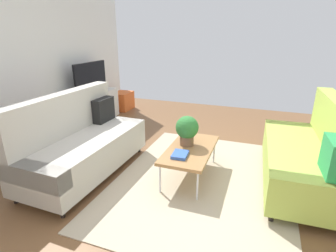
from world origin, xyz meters
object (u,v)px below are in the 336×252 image
(vase_0, at_px, (70,94))
(bottle_1, at_px, (89,90))
(table_book_0, at_px, (180,155))
(coffee_table, at_px, (190,150))
(tv_console, at_px, (93,108))
(storage_trunk, at_px, (123,101))
(couch_green, at_px, (308,154))
(potted_plant, at_px, (187,129))
(tv, at_px, (91,78))
(bottle_0, at_px, (86,92))
(vase_1, at_px, (77,93))
(couch_beige, at_px, (82,143))
(bottle_2, at_px, (92,89))

(vase_0, relative_size, bottle_1, 1.12)
(table_book_0, bearing_deg, coffee_table, -11.57)
(tv_console, xyz_separation_m, bottle_1, (-0.13, -0.04, 0.41))
(storage_trunk, distance_m, table_book_0, 3.78)
(couch_green, distance_m, potted_plant, 1.52)
(coffee_table, relative_size, vase_0, 5.75)
(tv, height_order, bottle_0, tv)
(potted_plant, distance_m, vase_1, 2.76)
(couch_beige, relative_size, bottle_0, 11.86)
(coffee_table, relative_size, bottle_0, 6.80)
(couch_green, bearing_deg, tv_console, 71.26)
(table_book_0, distance_m, vase_0, 2.87)
(bottle_0, bearing_deg, tv, 4.87)
(couch_green, xyz_separation_m, vase_1, (0.81, 4.07, 0.28))
(tv, relative_size, bottle_2, 5.56)
(storage_trunk, xyz_separation_m, table_book_0, (-2.87, -2.44, 0.22))
(tv, distance_m, vase_0, 0.62)
(tv, xyz_separation_m, potted_plant, (-1.41, -2.50, -0.31))
(bottle_1, bearing_deg, coffee_table, -118.31)
(tv_console, height_order, bottle_1, bottle_1)
(tv, bearing_deg, coffee_table, -120.28)
(potted_plant, bearing_deg, bottle_2, 60.77)
(vase_0, bearing_deg, potted_plant, -108.01)
(tv_console, bearing_deg, potted_plant, -119.34)
(couch_green, bearing_deg, bottle_0, 74.24)
(couch_green, xyz_separation_m, tv_console, (1.21, 4.02, -0.12))
(couch_beige, distance_m, bottle_2, 2.20)
(couch_green, distance_m, table_book_0, 1.58)
(tv, xyz_separation_m, bottle_0, (-0.23, -0.02, -0.23))
(couch_beige, bearing_deg, vase_0, -135.70)
(coffee_table, bearing_deg, bottle_1, 61.69)
(coffee_table, height_order, vase_1, vase_1)
(vase_1, xyz_separation_m, bottle_2, (0.37, -0.09, 0.01))
(coffee_table, xyz_separation_m, tv, (1.50, 2.57, 0.56))
(tv, distance_m, bottle_0, 0.33)
(couch_green, xyz_separation_m, table_book_0, (-0.56, 1.48, -0.00))
(tv_console, bearing_deg, couch_beige, -148.12)
(coffee_table, bearing_deg, couch_green, -78.50)
(coffee_table, xyz_separation_m, vase_1, (1.10, 2.64, 0.33))
(potted_plant, height_order, table_book_0, potted_plant)
(table_book_0, bearing_deg, bottle_0, 58.38)
(tv_console, xyz_separation_m, table_book_0, (-1.77, -2.54, 0.12))
(tv_console, bearing_deg, bottle_2, -125.77)
(tv_console, bearing_deg, couch_green, -106.83)
(storage_trunk, relative_size, vase_0, 2.72)
(tv, relative_size, table_book_0, 4.17)
(storage_trunk, bearing_deg, vase_0, 174.90)
(vase_1, bearing_deg, coffee_table, -112.66)
(vase_1, height_order, bottle_0, vase_1)
(couch_green, relative_size, tv, 1.93)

